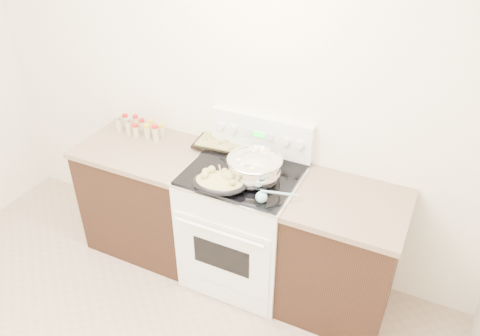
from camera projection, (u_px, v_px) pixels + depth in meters
The scene contains 10 objects.
room_shell at pixel (1, 168), 1.78m from camera, with size 4.10×3.60×2.75m.
counter_left at pixel (149, 196), 3.71m from camera, with size 0.93×0.67×0.92m.
counter_right at pixel (341, 256), 3.14m from camera, with size 0.73×0.67×0.92m.
kitchen_range at pixel (243, 223), 3.39m from camera, with size 0.78×0.73×1.22m.
mixing_bowl at pixel (255, 169), 3.01m from camera, with size 0.36×0.36×0.21m.
roasting_pan at pixel (220, 182), 2.95m from camera, with size 0.40×0.31×0.12m.
baking_sheet at pixel (226, 142), 3.44m from camera, with size 0.47×0.35×0.06m.
wooden_spoon at pixel (212, 177), 3.06m from camera, with size 0.16×0.21×0.04m.
blue_ladle at pixel (264, 197), 2.85m from camera, with size 0.24×0.16×0.09m.
spice_jars at pixel (140, 127), 3.59m from camera, with size 0.39×0.15×0.13m.
Camera 1 is at (1.47, -0.95, 2.68)m, focal length 35.00 mm.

